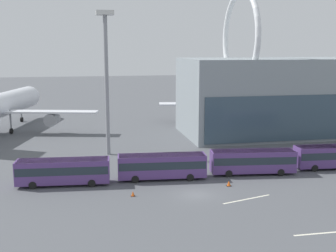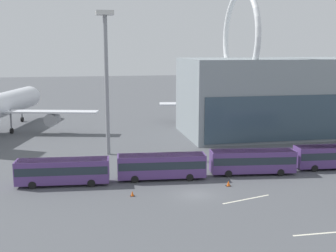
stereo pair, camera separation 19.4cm
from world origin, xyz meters
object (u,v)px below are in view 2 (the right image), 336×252
airliner_at_gate_far (228,100)px  traffic_cone_0 (228,183)px  shuttle_bus_2 (253,160)px  shuttle_bus_3 (335,155)px  shuttle_bus_1 (162,165)px  traffic_cone_2 (132,194)px  shuttle_bus_0 (63,170)px  floodlight_mast (106,62)px

airliner_at_gate_far → traffic_cone_0: airliner_at_gate_far is taller
shuttle_bus_2 → shuttle_bus_3: bearing=8.2°
shuttle_bus_3 → shuttle_bus_2: bearing=-174.5°
shuttle_bus_2 → traffic_cone_0: shuttle_bus_2 is taller
shuttle_bus_3 → traffic_cone_0: bearing=-161.1°
shuttle_bus_1 → traffic_cone_2: (-4.64, -5.91, -1.66)m
shuttle_bus_2 → traffic_cone_2: shuttle_bus_2 is taller
airliner_at_gate_far → shuttle_bus_3: bearing=-167.4°
shuttle_bus_1 → shuttle_bus_3: same height
shuttle_bus_0 → shuttle_bus_1: (12.94, -0.06, 0.00)m
airliner_at_gate_far → shuttle_bus_1: airliner_at_gate_far is taller
shuttle_bus_0 → shuttle_bus_3: same height
floodlight_mast → traffic_cone_2: bearing=-85.5°
traffic_cone_0 → traffic_cone_2: bearing=-173.9°
traffic_cone_2 → floodlight_mast: bearing=94.5°
airliner_at_gate_far → traffic_cone_2: size_ratio=54.23×
shuttle_bus_3 → floodlight_mast: (-32.17, 14.84, 13.28)m
airliner_at_gate_far → traffic_cone_2: bearing=159.2°
shuttle_bus_1 → traffic_cone_0: (7.91, -4.58, -1.63)m
airliner_at_gate_far → shuttle_bus_1: bearing=160.4°
shuttle_bus_1 → floodlight_mast: floodlight_mast is taller
shuttle_bus_1 → floodlight_mast: bearing=118.0°
traffic_cone_0 → shuttle_bus_3: bearing=14.6°
airliner_at_gate_far → shuttle_bus_2: bearing=175.4°
floodlight_mast → shuttle_bus_1: bearing=-67.2°
shuttle_bus_1 → shuttle_bus_2: (12.94, -0.18, 0.00)m
airliner_at_gate_far → shuttle_bus_0: airliner_at_gate_far is taller
shuttle_bus_0 → airliner_at_gate_far: bearing=53.6°
shuttle_bus_2 → traffic_cone_0: size_ratio=16.97×
traffic_cone_0 → airliner_at_gate_far: bearing=70.9°
shuttle_bus_2 → floodlight_mast: bearing=148.7°
shuttle_bus_3 → floodlight_mast: 37.84m
shuttle_bus_3 → traffic_cone_2: bearing=-164.6°
shuttle_bus_1 → traffic_cone_0: 9.28m
shuttle_bus_2 → traffic_cone_0: bearing=-132.0°
shuttle_bus_0 → traffic_cone_2: size_ratio=18.46×
traffic_cone_0 → traffic_cone_2: (-12.55, -1.33, -0.03)m
traffic_cone_0 → traffic_cone_2: traffic_cone_0 is taller
shuttle_bus_2 → traffic_cone_2: bearing=-155.0°
shuttle_bus_1 → shuttle_bus_0: bearing=-175.1°
airliner_at_gate_far → traffic_cone_2: (-28.71, -48.06, -4.86)m
floodlight_mast → traffic_cone_2: 25.70m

